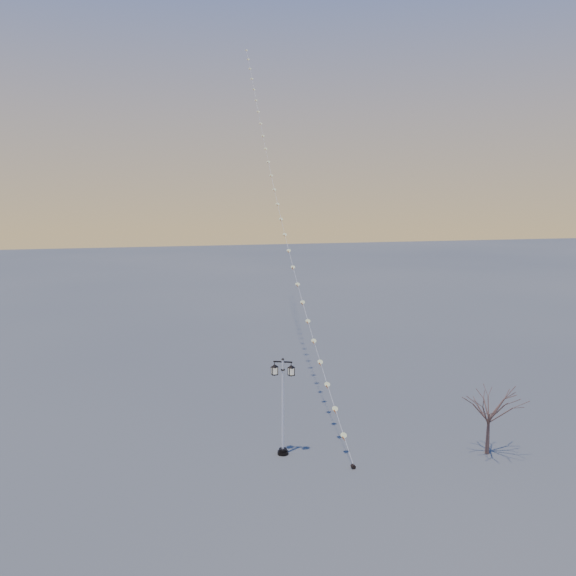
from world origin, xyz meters
name	(u,v)px	position (x,y,z in m)	size (l,w,h in m)	color
ground	(334,461)	(0.00, 0.00, 0.00)	(300.00, 300.00, 0.00)	#535554
street_lamp	(283,402)	(-2.34, 1.57, 2.91)	(1.26, 0.81, 5.27)	black
bare_tree	(489,407)	(8.18, -1.28, 2.57)	(2.23, 2.23, 3.70)	brown
kite_train	(278,171)	(3.00, 23.04, 15.94)	(5.34, 48.71, 32.05)	black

